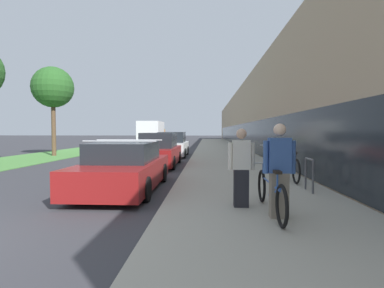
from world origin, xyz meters
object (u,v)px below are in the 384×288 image
(parked_sedan_far, at_px, (172,145))
(moving_truck, at_px, (152,133))
(cruiser_bike_nearest, at_px, (291,168))
(parked_sedan_curbside, at_px, (125,168))
(person_bystander, at_px, (241,168))
(bike_rack_hoop, at_px, (309,171))
(cruiser_bike_farthest, at_px, (267,156))
(street_tree_far, at_px, (53,88))
(person_rider, at_px, (279,171))
(tandem_bicycle, at_px, (270,193))
(cruiser_bike_middle, at_px, (272,160))
(vintage_roadster_curbside, at_px, (159,151))

(parked_sedan_far, xyz_separation_m, moving_truck, (-4.22, 15.37, 0.69))
(cruiser_bike_nearest, xyz_separation_m, parked_sedan_curbside, (-4.88, -0.95, 0.10))
(person_bystander, distance_m, bike_rack_hoop, 2.51)
(cruiser_bike_farthest, distance_m, street_tree_far, 14.64)
(cruiser_bike_farthest, relative_size, moving_truck, 0.27)
(person_rider, bearing_deg, parked_sedan_far, 103.90)
(person_rider, relative_size, parked_sedan_far, 0.35)
(tandem_bicycle, relative_size, cruiser_bike_middle, 1.37)
(parked_sedan_curbside, bearing_deg, bike_rack_hoop, -7.39)
(cruiser_bike_farthest, xyz_separation_m, parked_sedan_far, (-5.05, 5.77, 0.21))
(vintage_roadster_curbside, bearing_deg, parked_sedan_curbside, -90.35)
(cruiser_bike_middle, xyz_separation_m, vintage_roadster_curbside, (-4.78, 2.42, 0.18))
(person_bystander, bearing_deg, vintage_roadster_curbside, 110.17)
(cruiser_bike_farthest, height_order, moving_truck, moving_truck)
(cruiser_bike_farthest, relative_size, parked_sedan_curbside, 0.36)
(tandem_bicycle, height_order, person_rider, person_rider)
(vintage_roadster_curbside, bearing_deg, bike_rack_hoop, -53.00)
(tandem_bicycle, distance_m, cruiser_bike_farthest, 8.47)
(moving_truck, bearing_deg, cruiser_bike_nearest, -70.62)
(cruiser_bike_middle, relative_size, parked_sedan_far, 0.37)
(person_bystander, relative_size, cruiser_bike_farthest, 0.95)
(cruiser_bike_farthest, distance_m, parked_sedan_far, 7.68)
(cruiser_bike_nearest, height_order, moving_truck, moving_truck)
(tandem_bicycle, xyz_separation_m, cruiser_bike_nearest, (1.39, 3.65, 0.01))
(cruiser_bike_farthest, bearing_deg, person_bystander, -104.71)
(tandem_bicycle, distance_m, parked_sedan_curbside, 4.41)
(person_rider, xyz_separation_m, parked_sedan_curbside, (-3.58, 3.00, -0.35))
(vintage_roadster_curbside, distance_m, street_tree_far, 10.27)
(cruiser_bike_farthest, bearing_deg, bike_rack_hoop, -91.61)
(bike_rack_hoop, xyz_separation_m, vintage_roadster_curbside, (-4.86, 6.45, 0.06))
(person_bystander, distance_m, parked_sedan_curbside, 3.77)
(person_bystander, distance_m, cruiser_bike_nearest, 3.74)
(cruiser_bike_middle, distance_m, parked_sedan_curbside, 5.89)
(cruiser_bike_nearest, distance_m, vintage_roadster_curbside, 6.87)
(bike_rack_hoop, distance_m, moving_truck, 28.88)
(bike_rack_hoop, height_order, cruiser_bike_middle, cruiser_bike_middle)
(tandem_bicycle, xyz_separation_m, cruiser_bike_farthest, (1.58, 8.33, -0.00))
(person_rider, relative_size, moving_truck, 0.27)
(person_rider, xyz_separation_m, person_bystander, (-0.58, 0.74, -0.04))
(tandem_bicycle, xyz_separation_m, street_tree_far, (-11.38, 13.82, 4.02))
(moving_truck, bearing_deg, vintage_roadster_curbside, -78.58)
(bike_rack_hoop, xyz_separation_m, moving_truck, (-9.10, 27.40, 0.76))
(cruiser_bike_farthest, bearing_deg, person_rider, -99.82)
(tandem_bicycle, height_order, cruiser_bike_farthest, cruiser_bike_farthest)
(person_rider, height_order, bike_rack_hoop, person_rider)
(tandem_bicycle, xyz_separation_m, parked_sedan_curbside, (-3.49, 2.70, 0.11))
(tandem_bicycle, distance_m, cruiser_bike_middle, 6.23)
(person_bystander, distance_m, vintage_roadster_curbside, 8.61)
(cruiser_bike_nearest, xyz_separation_m, cruiser_bike_farthest, (0.19, 4.68, -0.01))
(street_tree_far, bearing_deg, cruiser_bike_middle, -31.33)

